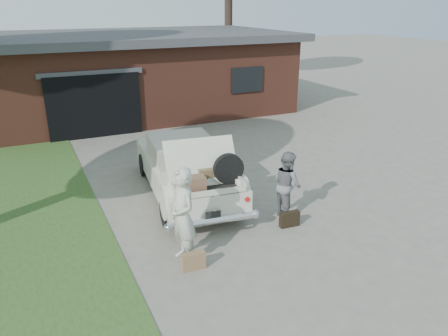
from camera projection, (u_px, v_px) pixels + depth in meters
name	position (u px, v px, depth m)	size (l,w,h in m)	color
ground	(236.00, 224.00, 9.44)	(90.00, 90.00, 0.00)	gray
house	(138.00, 72.00, 18.92)	(12.80, 7.80, 3.30)	brown
sedan	(186.00, 168.00, 10.73)	(2.34, 4.86, 1.80)	silver
woman_left	(183.00, 216.00, 7.82)	(0.66, 0.43, 1.82)	beige
woman_right	(287.00, 184.00, 9.59)	(0.73, 0.57, 1.50)	slate
suitcase_left	(193.00, 261.00, 7.80)	(0.43, 0.14, 0.33)	#936E4A
suitcase_right	(289.00, 219.00, 9.30)	(0.43, 0.14, 0.34)	black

